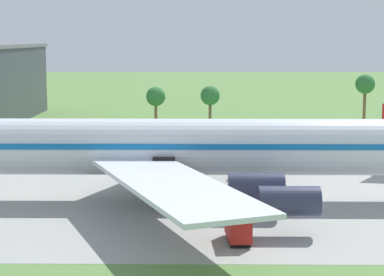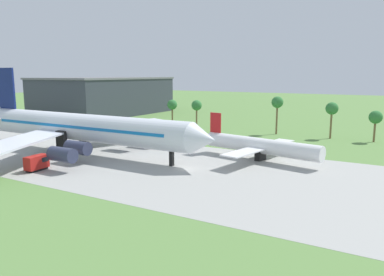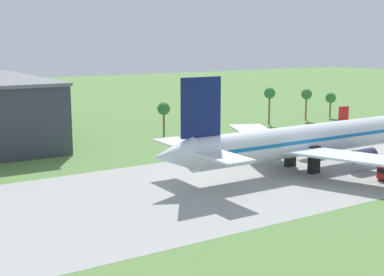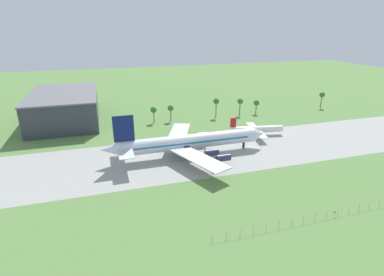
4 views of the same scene
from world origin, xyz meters
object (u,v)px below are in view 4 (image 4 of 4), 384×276
at_px(jet_airliner, 188,142).
at_px(no_stopping_sign, 334,213).
at_px(regional_aircraft, 256,129).
at_px(baggage_tug, 214,165).
at_px(terminal_building, 65,107).

bearing_deg(jet_airliner, no_stopping_sign, -62.76).
distance_m(jet_airliner, regional_aircraft, 42.88).
bearing_deg(no_stopping_sign, baggage_tug, 120.08).
bearing_deg(terminal_building, regional_aircraft, -30.08).
height_order(regional_aircraft, no_stopping_sign, regional_aircraft).
distance_m(regional_aircraft, terminal_building, 110.30).
height_order(jet_airliner, no_stopping_sign, jet_airliner).
distance_m(regional_aircraft, no_stopping_sign, 70.90).
bearing_deg(terminal_building, jet_airliner, -51.57).
relative_size(regional_aircraft, baggage_tug, 5.78).
bearing_deg(regional_aircraft, baggage_tug, -139.14).
height_order(jet_airliner, regional_aircraft, jet_airliner).
height_order(baggage_tug, terminal_building, terminal_building).
height_order(no_stopping_sign, terminal_building, terminal_building).
relative_size(regional_aircraft, no_stopping_sign, 16.38).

